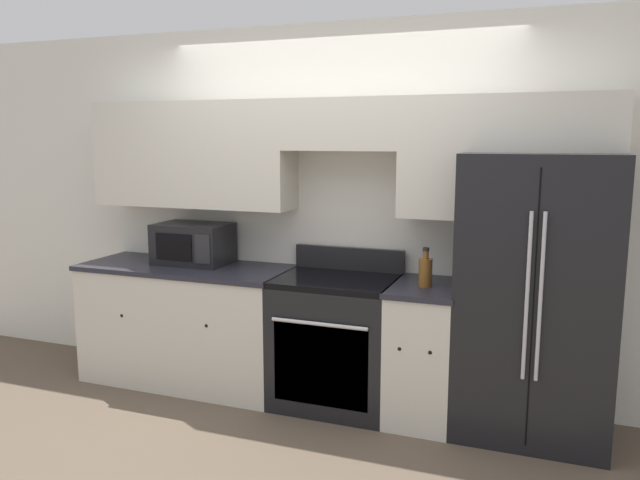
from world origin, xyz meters
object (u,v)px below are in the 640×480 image
(oven_range, at_px, (336,341))
(microwave, at_px, (193,243))
(refrigerator, at_px, (535,295))
(bottle, at_px, (425,271))

(oven_range, relative_size, microwave, 1.94)
(oven_range, xyz_separation_m, refrigerator, (1.26, 0.07, 0.41))
(refrigerator, distance_m, bottle, 0.68)
(oven_range, distance_m, refrigerator, 1.33)
(microwave, bearing_deg, bottle, -4.32)
(oven_range, height_order, microwave, microwave)
(oven_range, xyz_separation_m, bottle, (0.61, -0.04, 0.54))
(bottle, bearing_deg, oven_range, 176.14)
(refrigerator, xyz_separation_m, bottle, (-0.66, -0.11, 0.12))
(refrigerator, relative_size, microwave, 3.20)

